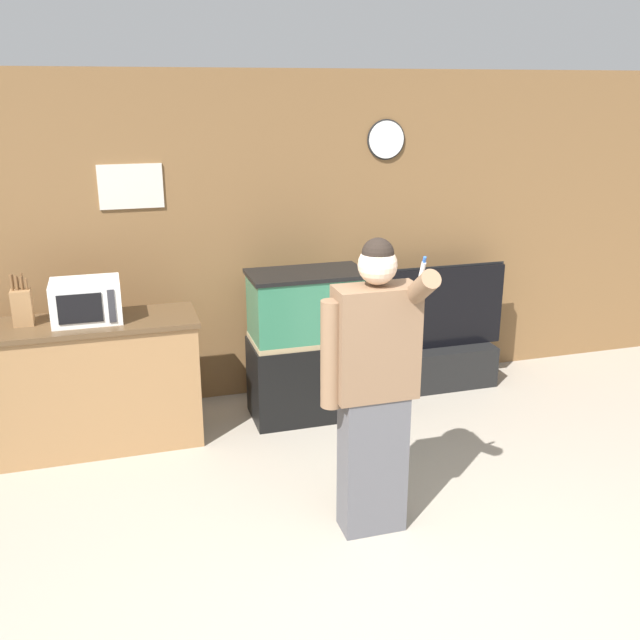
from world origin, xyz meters
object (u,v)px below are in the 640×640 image
at_px(knife_block, 22,307).
at_px(aquarium_on_stand, 307,345).
at_px(counter_island, 81,385).
at_px(tv_on_stand, 435,352).
at_px(microwave, 86,301).
at_px(person_standing, 373,386).

bearing_deg(knife_block, aquarium_on_stand, 0.31).
distance_m(counter_island, knife_block, 0.68).
xyz_separation_m(aquarium_on_stand, tv_on_stand, (1.21, 0.25, -0.27)).
distance_m(microwave, tv_on_stand, 2.90).
height_order(knife_block, person_standing, person_standing).
bearing_deg(person_standing, knife_block, 140.96).
bearing_deg(knife_block, person_standing, -39.04).
distance_m(knife_block, person_standing, 2.48).
distance_m(aquarium_on_stand, tv_on_stand, 1.27).
xyz_separation_m(knife_block, aquarium_on_stand, (1.98, 0.01, -0.49)).
xyz_separation_m(knife_block, tv_on_stand, (3.19, 0.26, -0.76)).
relative_size(microwave, knife_block, 1.30).
relative_size(counter_island, tv_on_stand, 1.36).
bearing_deg(tv_on_stand, aquarium_on_stand, -168.43).
bearing_deg(microwave, tv_on_stand, 5.91).
bearing_deg(counter_island, aquarium_on_stand, 1.74).
bearing_deg(knife_block, counter_island, -7.07).
relative_size(tv_on_stand, person_standing, 0.70).
height_order(counter_island, tv_on_stand, tv_on_stand).
bearing_deg(person_standing, tv_on_stand, 55.04).
bearing_deg(tv_on_stand, person_standing, -124.96).
distance_m(counter_island, aquarium_on_stand, 1.67).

